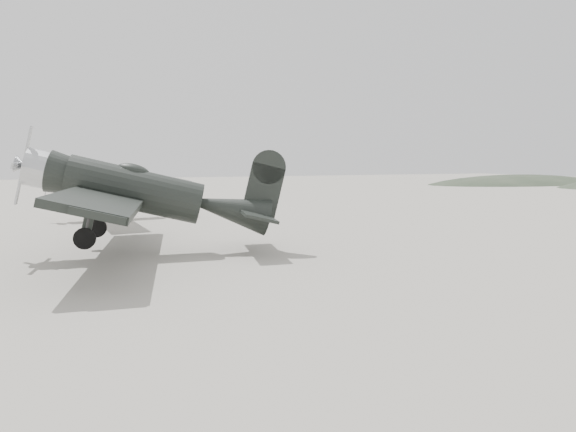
# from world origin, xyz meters

# --- Properties ---
(ground) EXTENTS (160.00, 160.00, 0.00)m
(ground) POSITION_xyz_m (0.00, 0.00, 0.00)
(ground) COLOR #A39F90
(ground) RESTS_ON ground
(hill_northeast) EXTENTS (32.00, 16.00, 5.20)m
(hill_northeast) POSITION_xyz_m (50.00, 40.00, 0.00)
(hill_northeast) COLOR #2F3A2A
(hill_northeast) RESTS_ON ground
(lowwing_monoplane) EXTENTS (8.68, 12.03, 3.86)m
(lowwing_monoplane) POSITION_xyz_m (-1.76, 5.08, 2.04)
(lowwing_monoplane) COLOR black
(lowwing_monoplane) RESTS_ON ground
(highwing_monoplane) EXTENTS (7.30, 10.24, 2.92)m
(highwing_monoplane) POSITION_xyz_m (-1.52, 17.01, 1.83)
(highwing_monoplane) COLOR #9FA1A4
(highwing_monoplane) RESTS_ON ground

